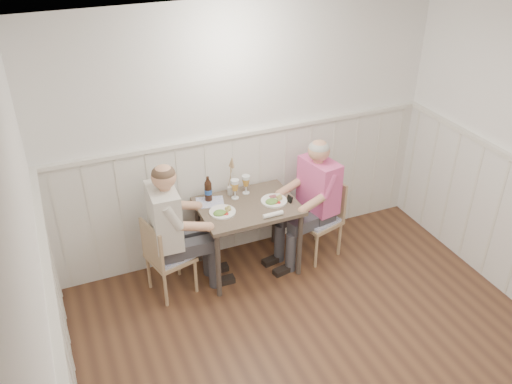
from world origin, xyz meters
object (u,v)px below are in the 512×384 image
dining_table (248,213)px  chair_left (165,255)px  chair_right (321,215)px  man_in_pink (314,208)px  beer_bottle (208,190)px  grass_vase (229,178)px  diner_cream (171,240)px

dining_table → chair_left: chair_left is taller
chair_right → man_in_pink: 0.14m
man_in_pink → chair_left: bearing=-179.6°
dining_table → chair_right: chair_right is taller
dining_table → beer_bottle: (-0.32, 0.22, 0.21)m
man_in_pink → grass_vase: size_ratio=3.19×
dining_table → grass_vase: 0.39m
grass_vase → beer_bottle: bearing=-174.1°
chair_right → grass_vase: bearing=161.6°
man_in_pink → diner_cream: diner_cream is taller
chair_right → chair_left: 1.66m
grass_vase → chair_left: bearing=-158.2°
chair_right → beer_bottle: bearing=166.4°
chair_right → man_in_pink: man_in_pink is taller
beer_bottle → diner_cream: bearing=-150.8°
diner_cream → beer_bottle: size_ratio=5.29×
dining_table → chair_right: size_ratio=1.13×
chair_right → diner_cream: size_ratio=0.61×
beer_bottle → dining_table: bearing=-34.9°
chair_right → man_in_pink: bearing=180.0°
chair_right → chair_left: bearing=-179.7°
dining_table → man_in_pink: size_ratio=0.71×
chair_left → beer_bottle: size_ratio=3.09×
chair_right → diner_cream: diner_cream is taller
chair_right → grass_vase: 1.06m
chair_left → grass_vase: size_ratio=1.92×
man_in_pink → diner_cream: 1.49m
dining_table → grass_vase: bearing=110.3°
chair_left → grass_vase: (0.76, 0.31, 0.50)m
chair_left → diner_cream: bearing=18.7°
dining_table → beer_bottle: size_ratio=3.64×
dining_table → chair_left: 0.88m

